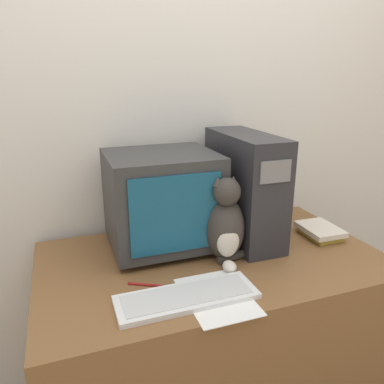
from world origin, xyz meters
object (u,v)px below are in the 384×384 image
object	(u,v)px
computer_tower	(244,187)
book_stack	(320,231)
keyboard	(187,297)
cat	(225,225)
pen	(149,285)
crt_monitor	(162,200)

from	to	relation	value
computer_tower	book_stack	xyz separation A→B (m)	(0.33, -0.12, -0.21)
keyboard	book_stack	world-z (taller)	book_stack
cat	book_stack	size ratio (longest dim) A/B	1.70
keyboard	cat	bearing A→B (deg)	43.64
cat	computer_tower	bearing A→B (deg)	56.28
pen	cat	bearing A→B (deg)	17.22
crt_monitor	computer_tower	size ratio (longest dim) A/B	0.91
book_stack	pen	world-z (taller)	book_stack
computer_tower	keyboard	distance (m)	0.59
keyboard	pen	bearing A→B (deg)	128.49
cat	pen	world-z (taller)	cat
crt_monitor	computer_tower	world-z (taller)	computer_tower
book_stack	pen	bearing A→B (deg)	-170.28
computer_tower	keyboard	size ratio (longest dim) A/B	1.02
pen	keyboard	bearing A→B (deg)	-51.51
keyboard	cat	size ratio (longest dim) A/B	1.35
crt_monitor	pen	size ratio (longest dim) A/B	3.10
book_stack	cat	bearing A→B (deg)	-175.51
cat	pen	distance (m)	0.37
computer_tower	book_stack	distance (m)	0.41
crt_monitor	book_stack	size ratio (longest dim) A/B	2.14
computer_tower	book_stack	bearing A→B (deg)	-19.76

